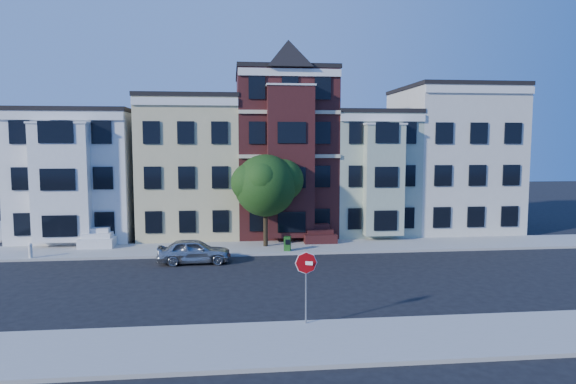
{
  "coord_description": "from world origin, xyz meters",
  "views": [
    {
      "loc": [
        -3.95,
        -24.96,
        7.0
      ],
      "look_at": [
        -0.86,
        3.32,
        4.2
      ],
      "focal_mm": 32.0,
      "sensor_mm": 36.0,
      "label": 1
    }
  ],
  "objects": [
    {
      "name": "house_green",
      "position": [
        6.5,
        14.5,
        4.5
      ],
      "size": [
        6.0,
        9.0,
        9.0
      ],
      "primitive_type": "cube",
      "color": "#A3B297",
      "rests_on": "ground"
    },
    {
      "name": "near_sidewalk",
      "position": [
        0.0,
        -8.0,
        0.07
      ],
      "size": [
        60.0,
        4.0,
        0.15
      ],
      "primitive_type": "cube",
      "color": "#9E9B93",
      "rests_on": "ground"
    },
    {
      "name": "house_yellow",
      "position": [
        -7.0,
        14.5,
        5.0
      ],
      "size": [
        7.0,
        9.0,
        10.0
      ],
      "primitive_type": "cube",
      "color": "#D0C088",
      "rests_on": "ground"
    },
    {
      "name": "house_brown",
      "position": [
        0.0,
        14.5,
        6.0
      ],
      "size": [
        7.0,
        9.0,
        12.0
      ],
      "primitive_type": "cube",
      "color": "#3B1514",
      "rests_on": "ground"
    },
    {
      "name": "far_sidewalk",
      "position": [
        0.0,
        8.0,
        0.07
      ],
      "size": [
        60.0,
        4.0,
        0.15
      ],
      "primitive_type": "cube",
      "color": "#9E9B93",
      "rests_on": "ground"
    },
    {
      "name": "house_cream",
      "position": [
        13.5,
        14.5,
        5.5
      ],
      "size": [
        8.0,
        9.0,
        11.0
      ],
      "primitive_type": "cube",
      "color": "beige",
      "rests_on": "ground"
    },
    {
      "name": "parked_car",
      "position": [
        -6.18,
        4.54,
        0.71
      ],
      "size": [
        4.23,
        1.78,
        1.43
      ],
      "primitive_type": "imported",
      "rotation": [
        0.0,
        0.0,
        1.59
      ],
      "color": "#A1A3A7",
      "rests_on": "ground"
    },
    {
      "name": "street_tree",
      "position": [
        -1.81,
        8.24,
        3.88
      ],
      "size": [
        7.33,
        7.33,
        7.46
      ],
      "primitive_type": null,
      "rotation": [
        0.0,
        0.0,
        -0.16
      ],
      "color": "#234917",
      "rests_on": "far_sidewalk"
    },
    {
      "name": "ground",
      "position": [
        0.0,
        0.0,
        0.0
      ],
      "size": [
        120.0,
        120.0,
        0.0
      ],
      "primitive_type": "plane",
      "color": "black"
    },
    {
      "name": "stop_sign",
      "position": [
        -1.23,
        -6.3,
        1.7
      ],
      "size": [
        0.85,
        0.38,
        3.1
      ],
      "primitive_type": null,
      "rotation": [
        0.0,
        0.0,
        -0.32
      ],
      "color": "#A5080B",
      "rests_on": "near_sidewalk"
    },
    {
      "name": "newspaper_box",
      "position": [
        -0.54,
        6.65,
        0.6
      ],
      "size": [
        0.49,
        0.46,
        0.91
      ],
      "primitive_type": "cube",
      "rotation": [
        0.0,
        0.0,
        -0.27
      ],
      "color": "#1E5319",
      "rests_on": "far_sidewalk"
    },
    {
      "name": "fire_hydrant",
      "position": [
        -15.85,
        6.3,
        0.5
      ],
      "size": [
        0.29,
        0.29,
        0.7
      ],
      "primitive_type": "cylinder",
      "rotation": [
        0.0,
        0.0,
        0.2
      ],
      "color": "silver",
      "rests_on": "far_sidewalk"
    },
    {
      "name": "house_white",
      "position": [
        -15.0,
        14.5,
        4.5
      ],
      "size": [
        8.0,
        9.0,
        9.0
      ],
      "primitive_type": "cube",
      "color": "white",
      "rests_on": "ground"
    }
  ]
}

